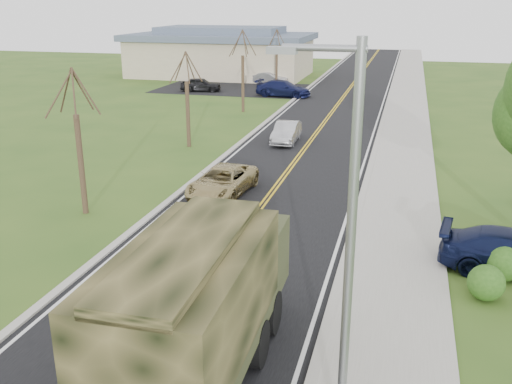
% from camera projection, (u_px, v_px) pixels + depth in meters
% --- Properties ---
extents(road, '(8.00, 120.00, 0.01)m').
position_uv_depth(road, '(339.00, 103.00, 49.90)').
color(road, black).
rests_on(road, ground).
extents(curb_right, '(0.30, 120.00, 0.12)m').
position_uv_depth(curb_right, '(387.00, 105.00, 48.88)').
color(curb_right, '#9E998E').
rests_on(curb_right, ground).
extents(sidewalk_right, '(3.20, 120.00, 0.10)m').
position_uv_depth(sidewalk_right, '(408.00, 106.00, 48.45)').
color(sidewalk_right, '#9E998E').
rests_on(sidewalk_right, ground).
extents(curb_left, '(0.30, 120.00, 0.10)m').
position_uv_depth(curb_left, '(292.00, 101.00, 50.90)').
color(curb_left, '#9E998E').
rests_on(curb_left, ground).
extents(street_light, '(1.65, 0.22, 8.00)m').
position_uv_depth(street_light, '(345.00, 242.00, 10.20)').
color(street_light, gray).
rests_on(street_light, ground).
extents(bare_tree_a, '(1.93, 2.26, 6.08)m').
position_uv_depth(bare_tree_a, '(80.00, 153.00, 23.29)').
color(bare_tree_a, '#38281C').
rests_on(bare_tree_a, ground).
extents(bare_tree_b, '(1.83, 2.14, 5.73)m').
position_uv_depth(bare_tree_b, '(188.00, 106.00, 34.33)').
color(bare_tree_b, '#38281C').
rests_on(bare_tree_b, ground).
extents(bare_tree_c, '(2.04, 2.39, 6.42)m').
position_uv_depth(bare_tree_c, '(243.00, 77.00, 45.23)').
color(bare_tree_c, '#38281C').
rests_on(bare_tree_c, ground).
extents(bare_tree_d, '(1.88, 2.20, 5.91)m').
position_uv_depth(bare_tree_d, '(277.00, 64.00, 56.29)').
color(bare_tree_d, '#38281C').
rests_on(bare_tree_d, ground).
extents(commercial_building, '(25.50, 21.50, 5.65)m').
position_uv_depth(commercial_building, '(222.00, 53.00, 67.57)').
color(commercial_building, tan).
rests_on(commercial_building, ground).
extents(military_truck, '(2.77, 7.66, 3.80)m').
position_uv_depth(military_truck, '(199.00, 298.00, 12.84)').
color(military_truck, black).
rests_on(military_truck, ground).
extents(suv_champagne, '(2.54, 4.83, 1.30)m').
position_uv_depth(suv_champagne, '(222.00, 181.00, 26.18)').
color(suv_champagne, tan).
rests_on(suv_champagne, ground).
extents(sedan_silver, '(1.46, 3.94, 1.29)m').
position_uv_depth(sedan_silver, '(286.00, 132.00, 35.93)').
color(sedan_silver, '#AAAAAF').
rests_on(sedan_silver, ground).
extents(lot_car_dark, '(4.22, 2.36, 1.36)m').
position_uv_depth(lot_car_dark, '(201.00, 85.00, 56.13)').
color(lot_car_dark, black).
rests_on(lot_car_dark, ground).
extents(lot_car_silver, '(4.08, 2.55, 1.27)m').
position_uv_depth(lot_car_silver, '(270.00, 78.00, 60.95)').
color(lot_car_silver, '#A0A0A4').
rests_on(lot_car_silver, ground).
extents(lot_car_navy, '(5.34, 2.61, 1.49)m').
position_uv_depth(lot_car_navy, '(283.00, 89.00, 53.13)').
color(lot_car_navy, '#0F1339').
rests_on(lot_car_navy, ground).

